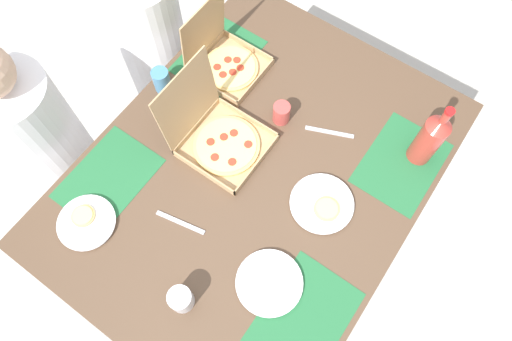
% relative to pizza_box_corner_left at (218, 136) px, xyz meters
% --- Properties ---
extents(ground_plane, '(6.00, 6.00, 0.00)m').
position_rel_pizza_box_corner_left_xyz_m(ground_plane, '(-0.02, -0.18, -0.79)').
color(ground_plane, beige).
extents(dining_table, '(1.51, 1.16, 0.74)m').
position_rel_pizza_box_corner_left_xyz_m(dining_table, '(-0.02, -0.18, -0.14)').
color(dining_table, '#3F3328').
rests_on(dining_table, ground_plane).
extents(placemat_near_left, '(0.36, 0.26, 0.00)m').
position_rel_pizza_box_corner_left_xyz_m(placemat_near_left, '(-0.36, -0.62, -0.05)').
color(placemat_near_left, '#236638').
rests_on(placemat_near_left, dining_table).
extents(placemat_near_right, '(0.36, 0.26, 0.00)m').
position_rel_pizza_box_corner_left_xyz_m(placemat_near_right, '(0.32, -0.62, -0.05)').
color(placemat_near_right, '#236638').
rests_on(placemat_near_right, dining_table).
extents(placemat_far_left, '(0.36, 0.26, 0.00)m').
position_rel_pizza_box_corner_left_xyz_m(placemat_far_left, '(-0.36, 0.25, -0.05)').
color(placemat_far_left, '#236638').
rests_on(placemat_far_left, dining_table).
extents(placemat_far_right, '(0.36, 0.26, 0.00)m').
position_rel_pizza_box_corner_left_xyz_m(placemat_far_right, '(0.32, 0.25, -0.05)').
color(placemat_far_right, '#236638').
rests_on(placemat_far_right, dining_table).
extents(pizza_box_corner_left, '(0.29, 0.32, 0.32)m').
position_rel_pizza_box_corner_left_xyz_m(pizza_box_corner_left, '(0.00, 0.00, 0.00)').
color(pizza_box_corner_left, tan).
rests_on(pizza_box_corner_left, dining_table).
extents(pizza_box_center, '(0.26, 0.26, 0.30)m').
position_rel_pizza_box_corner_left_xyz_m(pizza_box_center, '(0.30, 0.19, -0.00)').
color(pizza_box_center, tan).
rests_on(pizza_box_center, dining_table).
extents(plate_near_right, '(0.23, 0.23, 0.03)m').
position_rel_pizza_box_corner_left_xyz_m(plate_near_right, '(0.01, -0.46, -0.04)').
color(plate_near_right, white).
rests_on(plate_near_right, dining_table).
extents(plate_far_left, '(0.21, 0.21, 0.03)m').
position_rel_pizza_box_corner_left_xyz_m(plate_far_left, '(-0.53, 0.19, -0.04)').
color(plate_far_left, white).
rests_on(plate_far_left, dining_table).
extents(plate_middle, '(0.23, 0.23, 0.02)m').
position_rel_pizza_box_corner_left_xyz_m(plate_middle, '(-0.33, -0.46, -0.04)').
color(plate_middle, white).
rests_on(plate_middle, dining_table).
extents(soda_bottle, '(0.09, 0.09, 0.32)m').
position_rel_pizza_box_corner_left_xyz_m(soda_bottle, '(0.39, -0.65, 0.08)').
color(soda_bottle, '#B2382D').
rests_on(soda_bottle, dining_table).
extents(cup_red, '(0.07, 0.07, 0.10)m').
position_rel_pizza_box_corner_left_xyz_m(cup_red, '(0.07, 0.33, 0.00)').
color(cup_red, teal).
rests_on(cup_red, dining_table).
extents(cup_clear_left, '(0.08, 0.08, 0.09)m').
position_rel_pizza_box_corner_left_xyz_m(cup_clear_left, '(-0.54, -0.26, -0.00)').
color(cup_clear_left, silver).
rests_on(cup_clear_left, dining_table).
extents(cup_spare, '(0.07, 0.07, 0.09)m').
position_rel_pizza_box_corner_left_xyz_m(cup_spare, '(0.22, -0.14, -0.01)').
color(cup_spare, '#BF4742').
rests_on(cup_spare, dining_table).
extents(fork_by_near_left, '(0.09, 0.18, 0.00)m').
position_rel_pizza_box_corner_left_xyz_m(fork_by_near_left, '(0.28, -0.33, -0.05)').
color(fork_by_near_left, '#B7B7BC').
rests_on(fork_by_near_left, dining_table).
extents(fork_by_near_right, '(0.05, 0.19, 0.00)m').
position_rel_pizza_box_corner_left_xyz_m(fork_by_near_right, '(-0.34, -0.08, -0.05)').
color(fork_by_near_right, '#B7B7BC').
rests_on(fork_by_near_right, dining_table).
extents(diner_left_seat, '(0.32, 0.32, 1.17)m').
position_rel_pizza_box_corner_left_xyz_m(diner_left_seat, '(-0.36, 0.66, -0.26)').
color(diner_left_seat, white).
rests_on(diner_left_seat, ground_plane).
extents(diner_right_seat, '(0.32, 0.32, 1.12)m').
position_rel_pizza_box_corner_left_xyz_m(diner_right_seat, '(0.32, 0.66, -0.29)').
color(diner_right_seat, white).
rests_on(diner_right_seat, ground_plane).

